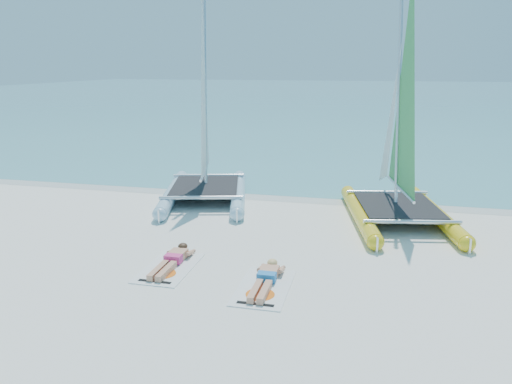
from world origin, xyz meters
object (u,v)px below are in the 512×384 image
catamaran_yellow (398,137)px  sunbather_a (173,260)px  sunbather_b (266,278)px  towel_a (169,268)px  catamaran_blue (204,132)px  towel_b (264,287)px

catamaran_yellow → sunbather_a: catamaran_yellow is taller
sunbather_b → towel_a: bearing=172.6°
sunbather_a → sunbather_b: size_ratio=1.00×
catamaran_yellow → sunbather_b: catamaran_yellow is taller
towel_a → sunbather_a: 0.22m
catamaran_blue → sunbather_a: catamaran_blue is taller
catamaran_yellow → towel_a: (-4.80, -5.12, -2.26)m
towel_b → sunbather_b: 0.22m
catamaran_yellow → towel_a: bearing=-144.2°
catamaran_blue → towel_a: 6.17m
catamaran_blue → sunbather_a: (1.10, -5.47, -2.06)m
towel_b → sunbather_b: bearing=90.0°
catamaran_blue → catamaran_yellow: 5.93m
catamaran_yellow → catamaran_blue: bearing=163.7°
catamaran_yellow → towel_b: bearing=-126.0°
catamaran_blue → sunbather_b: bearing=-75.2°
towel_b → sunbather_a: bearing=163.1°
catamaran_blue → towel_b: bearing=-76.0°
sunbather_a → towel_a: bearing=-90.0°
towel_a → towel_b: size_ratio=1.00×
catamaran_yellow → sunbather_a: (-4.80, -4.93, -2.15)m
catamaran_yellow → towel_a: size_ratio=3.90×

